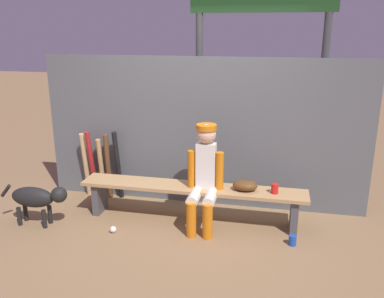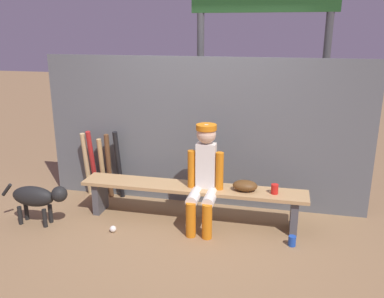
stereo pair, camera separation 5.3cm
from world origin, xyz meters
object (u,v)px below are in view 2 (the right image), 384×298
object	(u,v)px
bat_aluminum_black	(119,165)
bat_wood_natural	(87,164)
bat_wood_dark	(109,166)
cup_on_bench	(275,189)
bat_aluminum_red	(93,164)
player_seated	(204,174)
baseball	(113,229)
dugout_bench	(192,193)
cup_on_ground	(292,241)
bat_wood_tan	(102,168)
baseball_glove	(245,186)
scoreboard	(268,5)
dog	(38,197)

from	to	relation	value
bat_aluminum_black	bat_wood_natural	size ratio (longest dim) A/B	1.05
bat_wood_dark	cup_on_bench	bearing A→B (deg)	-11.19
bat_aluminum_red	bat_wood_natural	size ratio (longest dim) A/B	1.05
player_seated	baseball	bearing A→B (deg)	-158.60
dugout_bench	cup_on_ground	bearing A→B (deg)	-16.41
player_seated	bat_wood_tan	bearing A→B (deg)	159.82
cup_on_ground	cup_on_bench	bearing A→B (deg)	123.51
baseball_glove	bat_aluminum_black	world-z (taller)	bat_aluminum_black
baseball	cup_on_ground	world-z (taller)	cup_on_ground
baseball	scoreboard	distance (m)	3.44
player_seated	bat_aluminum_black	distance (m)	1.37
baseball	cup_on_bench	world-z (taller)	cup_on_bench
player_seated	bat_aluminum_red	size ratio (longest dim) A/B	1.27
bat_wood_dark	bat_wood_tan	distance (m)	0.12
bat_wood_natural	bat_wood_tan	bearing A→B (deg)	3.69
bat_wood_natural	baseball_glove	bearing A→B (deg)	-11.26
dugout_bench	cup_on_bench	size ratio (longest dim) A/B	24.02
bat_aluminum_red	cup_on_bench	world-z (taller)	bat_aluminum_red
baseball_glove	bat_aluminum_black	xyz separation A→B (m)	(-1.70, 0.43, -0.03)
bat_aluminum_black	scoreboard	bearing A→B (deg)	28.96
scoreboard	cup_on_bench	bearing A→B (deg)	-80.44
bat_wood_tan	bat_aluminum_red	bearing A→B (deg)	-169.28
cup_on_ground	cup_on_bench	size ratio (longest dim) A/B	1.00
bat_aluminum_black	dog	xyz separation A→B (m)	(-0.62, -0.91, -0.13)
scoreboard	baseball	bearing A→B (deg)	-128.31
baseball_glove	bat_wood_tan	size ratio (longest dim) A/B	0.34
bat_wood_dark	cup_on_ground	xyz separation A→B (m)	(2.38, -0.75, -0.39)
player_seated	bat_wood_natural	size ratio (longest dim) A/B	1.34
dugout_bench	dog	bearing A→B (deg)	-164.21
dugout_bench	cup_on_ground	distance (m)	1.24
dugout_bench	scoreboard	xyz separation A→B (m)	(0.70, 1.42, 2.14)
bat_aluminum_black	bat_wood_dark	distance (m)	0.14
bat_aluminum_black	bat_wood_natural	xyz separation A→B (m)	(-0.47, 0.01, -0.02)
player_seated	cup_on_bench	size ratio (longest dim) A/B	10.75
baseball_glove	dog	world-z (taller)	baseball_glove
bat_aluminum_black	baseball	size ratio (longest dim) A/B	12.60
player_seated	bat_aluminum_black	world-z (taller)	player_seated
bat_aluminum_black	bat_wood_natural	world-z (taller)	bat_aluminum_black
bat_aluminum_red	bat_wood_natural	xyz separation A→B (m)	(-0.09, 0.01, -0.02)
dugout_bench	bat_aluminum_red	distance (m)	1.52
bat_wood_dark	cup_on_ground	distance (m)	2.53
bat_aluminum_red	bat_aluminum_black	bearing A→B (deg)	0.43
bat_wood_dark	baseball	bearing A→B (deg)	-64.68
baseball_glove	bat_aluminum_black	size ratio (longest dim) A/B	0.30
dugout_bench	scoreboard	size ratio (longest dim) A/B	0.74
cup_on_ground	dog	size ratio (longest dim) A/B	0.13
dog	cup_on_bench	bearing A→B (deg)	10.01
dugout_bench	cup_on_bench	xyz separation A→B (m)	(0.94, -0.02, 0.15)
bat_aluminum_black	bat_wood_dark	xyz separation A→B (m)	(-0.14, -0.01, -0.02)
cup_on_bench	dog	world-z (taller)	cup_on_bench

